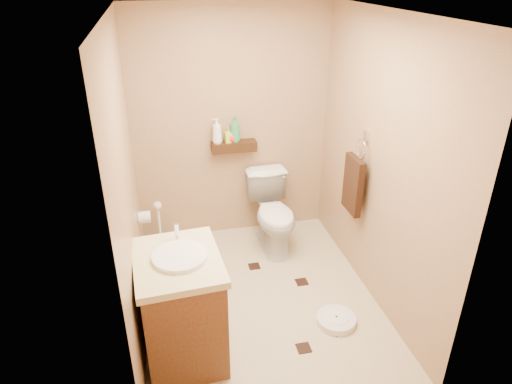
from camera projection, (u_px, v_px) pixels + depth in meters
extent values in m
plane|color=beige|center=(260.00, 299.00, 4.07)|extent=(2.50, 2.50, 0.00)
cube|color=tan|center=(232.00, 127.00, 4.63)|extent=(2.00, 0.04, 2.40)
cube|color=tan|center=(314.00, 272.00, 2.45)|extent=(2.00, 0.04, 2.40)
cube|color=tan|center=(128.00, 190.00, 3.34)|extent=(0.04, 2.50, 2.40)
cube|color=tan|center=(379.00, 166.00, 3.73)|extent=(0.04, 2.50, 2.40)
cube|color=white|center=(261.00, 12.00, 3.00)|extent=(2.00, 2.50, 0.02)
cube|color=#361F0E|center=(234.00, 146.00, 4.64)|extent=(0.46, 0.14, 0.10)
cube|color=black|center=(217.00, 323.00, 3.80)|extent=(0.11, 0.11, 0.01)
cube|color=black|center=(302.00, 282.00, 4.29)|extent=(0.11, 0.11, 0.01)
cube|color=black|center=(304.00, 348.00, 3.55)|extent=(0.11, 0.11, 0.01)
cube|color=black|center=(190.00, 271.00, 4.45)|extent=(0.11, 0.11, 0.01)
cube|color=black|center=(340.00, 331.00, 3.72)|extent=(0.11, 0.11, 0.01)
cube|color=black|center=(254.00, 266.00, 4.51)|extent=(0.11, 0.11, 0.01)
imported|color=white|center=(274.00, 213.00, 4.70)|extent=(0.45, 0.76, 0.77)
cube|color=brown|center=(182.00, 311.00, 3.33)|extent=(0.59, 0.71, 0.82)
cube|color=beige|center=(177.00, 262.00, 3.13)|extent=(0.64, 0.76, 0.05)
cylinder|color=white|center=(180.00, 257.00, 3.12)|extent=(0.38, 0.38, 0.05)
cylinder|color=silver|center=(177.00, 232.00, 3.29)|extent=(0.03, 0.03, 0.13)
cylinder|color=white|center=(336.00, 320.00, 3.79)|extent=(0.37, 0.37, 0.06)
cylinder|color=white|center=(336.00, 317.00, 3.78)|extent=(0.19, 0.19, 0.01)
cylinder|color=#1B6E63|center=(161.00, 241.00, 4.82)|extent=(0.12, 0.12, 0.13)
cylinder|color=white|center=(159.00, 221.00, 4.71)|extent=(0.02, 0.02, 0.38)
sphere|color=white|center=(157.00, 206.00, 4.63)|extent=(0.09, 0.09, 0.09)
cube|color=silver|center=(366.00, 135.00, 3.87)|extent=(0.03, 0.06, 0.08)
torus|color=silver|center=(361.00, 149.00, 3.92)|extent=(0.02, 0.19, 0.19)
cube|color=#33190F|center=(353.00, 185.00, 4.06)|extent=(0.06, 0.30, 0.52)
cylinder|color=white|center=(144.00, 217.00, 4.19)|extent=(0.11, 0.11, 0.11)
cylinder|color=silver|center=(139.00, 212.00, 4.15)|extent=(0.04, 0.02, 0.02)
imported|color=white|center=(217.00, 131.00, 4.52)|extent=(0.10, 0.10, 0.26)
imported|color=#D4E32F|center=(228.00, 135.00, 4.57)|extent=(0.08, 0.08, 0.15)
imported|color=red|center=(232.00, 136.00, 4.58)|extent=(0.12, 0.12, 0.13)
imported|color=#309250|center=(235.00, 129.00, 4.56)|extent=(0.14, 0.14, 0.27)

